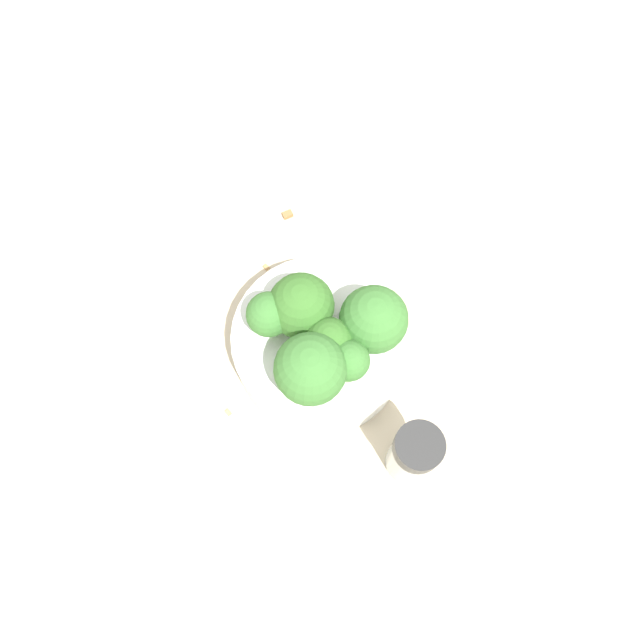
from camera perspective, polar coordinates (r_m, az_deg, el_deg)
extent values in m
plane|color=beige|center=(0.59, 0.00, -3.14)|extent=(3.00, 3.00, 0.00)
cylinder|color=white|center=(0.56, 0.00, -2.31)|extent=(0.15, 0.15, 0.05)
cylinder|color=#7A9E5B|center=(0.51, 2.59, -4.44)|extent=(0.02, 0.02, 0.03)
sphere|color=#3D7533|center=(0.49, 2.69, -3.72)|extent=(0.03, 0.03, 0.03)
cylinder|color=#8EB770|center=(0.53, -1.67, 0.48)|extent=(0.02, 0.02, 0.02)
sphere|color=#386B28|center=(0.52, -1.73, 1.32)|extent=(0.06, 0.06, 0.06)
cylinder|color=#8EB770|center=(0.52, 0.84, -2.71)|extent=(0.02, 0.02, 0.03)
sphere|color=#386B28|center=(0.50, 0.87, -1.98)|extent=(0.04, 0.04, 0.04)
cylinder|color=#7A9E5B|center=(0.53, 4.74, -0.81)|extent=(0.02, 0.02, 0.02)
sphere|color=#3D7533|center=(0.51, 4.93, 0.05)|extent=(0.06, 0.06, 0.06)
cylinder|color=#84AD66|center=(0.53, -4.63, -0.63)|extent=(0.01, 0.01, 0.02)
sphere|color=#3D7533|center=(0.51, -4.78, 0.11)|extent=(0.04, 0.04, 0.04)
cylinder|color=#84AD66|center=(0.51, -0.80, -5.37)|extent=(0.02, 0.02, 0.03)
sphere|color=#3D7533|center=(0.48, -0.84, -4.50)|extent=(0.06, 0.06, 0.06)
cylinder|color=#B2B7BC|center=(0.53, 8.35, -12.21)|extent=(0.04, 0.04, 0.07)
cylinder|color=#2D2D2D|center=(0.49, 9.02, -11.39)|extent=(0.04, 0.04, 0.02)
cube|color=#AD7F4C|center=(0.62, -4.94, 4.90)|extent=(0.01, 0.01, 0.01)
cube|color=olive|center=(0.65, -3.00, 9.72)|extent=(0.01, 0.01, 0.01)
cube|color=tan|center=(0.57, -8.41, -8.33)|extent=(0.01, 0.01, 0.01)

